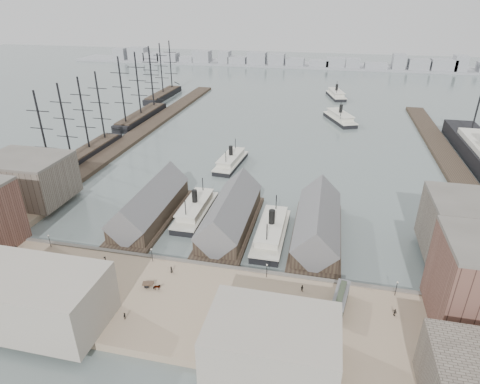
% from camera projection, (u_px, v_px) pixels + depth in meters
% --- Properties ---
extents(ground, '(900.00, 900.00, 0.00)m').
position_uv_depth(ground, '(216.00, 259.00, 108.35)').
color(ground, '#566362').
rests_on(ground, ground).
extents(quay, '(180.00, 30.00, 2.00)m').
position_uv_depth(quay, '(191.00, 307.00, 90.39)').
color(quay, gray).
rests_on(quay, ground).
extents(seawall, '(180.00, 1.20, 2.30)m').
position_uv_depth(seawall, '(210.00, 267.00, 103.29)').
color(seawall, '#59544C').
rests_on(seawall, ground).
extents(west_wharf, '(10.00, 220.00, 1.60)m').
position_uv_depth(west_wharf, '(142.00, 131.00, 208.99)').
color(west_wharf, '#2D231C').
rests_on(west_wharf, ground).
extents(east_wharf, '(10.00, 180.00, 1.60)m').
position_uv_depth(east_wharf, '(448.00, 160.00, 171.45)').
color(east_wharf, '#2D231C').
rests_on(east_wharf, ground).
extents(ferry_shed_west, '(14.00, 42.00, 12.60)m').
position_uv_depth(ferry_shed_west, '(150.00, 206.00, 126.22)').
color(ferry_shed_west, '#2D231C').
rests_on(ferry_shed_west, ground).
extents(ferry_shed_center, '(14.00, 42.00, 12.60)m').
position_uv_depth(ferry_shed_center, '(230.00, 215.00, 121.09)').
color(ferry_shed_center, '#2D231C').
rests_on(ferry_shed_center, ground).
extents(ferry_shed_east, '(14.00, 42.00, 12.60)m').
position_uv_depth(ferry_shed_east, '(318.00, 224.00, 115.97)').
color(ferry_shed_east, '#2D231C').
rests_on(ferry_shed_east, ground).
extents(warehouse_west_back, '(26.00, 20.00, 14.00)m').
position_uv_depth(warehouse_west_back, '(28.00, 179.00, 133.95)').
color(warehouse_west_back, '#60564C').
rests_on(warehouse_west_back, west_land).
extents(street_bldg_center, '(24.00, 16.00, 10.00)m').
position_uv_depth(street_bldg_center, '(272.00, 343.00, 73.30)').
color(street_bldg_center, gray).
rests_on(street_bldg_center, quay).
extents(street_bldg_west, '(30.00, 16.00, 12.00)m').
position_uv_depth(street_bldg_west, '(33.00, 298.00, 82.71)').
color(street_bldg_west, gray).
rests_on(street_bldg_west, quay).
extents(lamp_post_far_w, '(0.44, 0.44, 3.92)m').
position_uv_depth(lamp_post_far_w, '(49.00, 239.00, 109.01)').
color(lamp_post_far_w, black).
rests_on(lamp_post_far_w, quay).
extents(lamp_post_near_w, '(0.44, 0.44, 3.92)m').
position_uv_depth(lamp_post_near_w, '(152.00, 253.00, 103.10)').
color(lamp_post_near_w, black).
rests_on(lamp_post_near_w, quay).
extents(lamp_post_near_e, '(0.44, 0.44, 3.92)m').
position_uv_depth(lamp_post_near_e, '(267.00, 268.00, 97.19)').
color(lamp_post_near_e, black).
rests_on(lamp_post_near_e, quay).
extents(lamp_post_far_e, '(0.44, 0.44, 3.92)m').
position_uv_depth(lamp_post_far_e, '(397.00, 286.00, 91.27)').
color(lamp_post_far_e, black).
rests_on(lamp_post_far_e, quay).
extents(far_shore, '(500.00, 40.00, 15.72)m').
position_uv_depth(far_shore, '(305.00, 63.00, 399.70)').
color(far_shore, gray).
rests_on(far_shore, ground).
extents(ferry_docked_west, '(8.01, 26.69, 9.53)m').
position_uv_depth(ferry_docked_west, '(195.00, 209.00, 129.24)').
color(ferry_docked_west, black).
rests_on(ferry_docked_west, ground).
extents(ferry_docked_east, '(8.29, 27.64, 9.87)m').
position_uv_depth(ferry_docked_east, '(271.00, 231.00, 116.89)').
color(ferry_docked_east, black).
rests_on(ferry_docked_east, ground).
extents(ferry_open_near, '(9.78, 26.14, 9.14)m').
position_uv_depth(ferry_open_near, '(231.00, 161.00, 167.43)').
color(ferry_open_near, black).
rests_on(ferry_open_near, ground).
extents(ferry_open_mid, '(19.60, 30.01, 10.34)m').
position_uv_depth(ferry_open_mid, '(340.00, 118.00, 225.75)').
color(ferry_open_mid, black).
rests_on(ferry_open_mid, ground).
extents(ferry_open_far, '(14.94, 28.68, 9.82)m').
position_uv_depth(ferry_open_far, '(336.00, 94.00, 279.44)').
color(ferry_open_far, black).
rests_on(ferry_open_far, ground).
extents(sailing_ship_near, '(8.35, 57.52, 34.33)m').
position_uv_depth(sailing_ship_near, '(81.00, 155.00, 172.32)').
color(sailing_ship_near, black).
rests_on(sailing_ship_near, ground).
extents(sailing_ship_mid, '(9.07, 52.41, 37.29)m').
position_uv_depth(sailing_ship_mid, '(141.00, 115.00, 229.14)').
color(sailing_ship_mid, black).
rests_on(sailing_ship_mid, ground).
extents(sailing_ship_far, '(8.77, 48.71, 36.05)m').
position_uv_depth(sailing_ship_far, '(163.00, 94.00, 279.18)').
color(sailing_ship_far, black).
rests_on(sailing_ship_far, ground).
extents(tram, '(4.52, 11.04, 3.81)m').
position_uv_depth(tram, '(340.00, 301.00, 87.91)').
color(tram, black).
rests_on(tram, quay).
extents(horse_cart_left, '(4.18, 4.12, 1.43)m').
position_uv_depth(horse_cart_left, '(23.00, 258.00, 104.45)').
color(horse_cart_left, black).
rests_on(horse_cart_left, quay).
extents(horse_cart_center, '(4.95, 2.35, 1.55)m').
position_uv_depth(horse_cart_center, '(154.00, 286.00, 94.07)').
color(horse_cart_center, black).
rests_on(horse_cart_center, quay).
extents(horse_cart_right, '(4.68, 2.06, 1.48)m').
position_uv_depth(horse_cart_right, '(311.00, 323.00, 83.49)').
color(horse_cart_right, black).
rests_on(horse_cart_right, quay).
extents(pedestrian_0, '(0.48, 0.62, 1.58)m').
position_uv_depth(pedestrian_0, '(16.00, 248.00, 108.37)').
color(pedestrian_0, black).
rests_on(pedestrian_0, quay).
extents(pedestrian_1, '(1.05, 0.95, 1.74)m').
position_uv_depth(pedestrian_1, '(4.00, 279.00, 96.38)').
color(pedestrian_1, black).
rests_on(pedestrian_1, quay).
extents(pedestrian_2, '(0.88, 1.21, 1.68)m').
position_uv_depth(pedestrian_2, '(105.00, 259.00, 103.55)').
color(pedestrian_2, black).
rests_on(pedestrian_2, quay).
extents(pedestrian_3, '(0.44, 0.98, 1.65)m').
position_uv_depth(pedestrian_3, '(125.00, 316.00, 85.36)').
color(pedestrian_3, black).
rests_on(pedestrian_3, quay).
extents(pedestrian_4, '(0.85, 1.01, 1.75)m').
position_uv_depth(pedestrian_4, '(171.00, 270.00, 99.67)').
color(pedestrian_4, black).
rests_on(pedestrian_4, quay).
extents(pedestrian_5, '(0.69, 0.73, 1.62)m').
position_uv_depth(pedestrian_5, '(223.00, 311.00, 86.60)').
color(pedestrian_5, black).
rests_on(pedestrian_5, quay).
extents(pedestrian_6, '(1.03, 0.99, 1.67)m').
position_uv_depth(pedestrian_6, '(302.00, 288.00, 93.45)').
color(pedestrian_6, black).
rests_on(pedestrian_6, quay).
extents(pedestrian_7, '(1.16, 0.83, 1.62)m').
position_uv_depth(pedestrian_7, '(299.00, 328.00, 82.35)').
color(pedestrian_7, black).
rests_on(pedestrian_7, quay).
extents(pedestrian_8, '(1.09, 1.06, 1.83)m').
position_uv_depth(pedestrian_8, '(395.00, 313.00, 86.09)').
color(pedestrian_8, black).
rests_on(pedestrian_8, quay).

